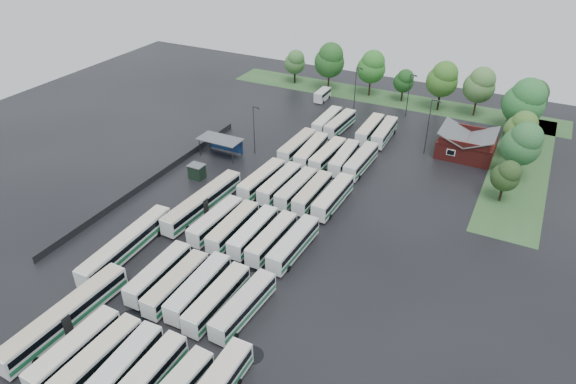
% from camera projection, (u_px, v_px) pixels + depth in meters
% --- Properties ---
extents(ground, '(160.00, 160.00, 0.00)m').
position_uv_depth(ground, '(238.00, 242.00, 74.41)').
color(ground, black).
rests_on(ground, ground).
extents(brick_building, '(10.07, 8.60, 5.39)m').
position_uv_depth(brick_building, '(466.00, 147.00, 96.61)').
color(brick_building, maroon).
rests_on(brick_building, ground).
extents(wash_shed, '(8.20, 4.20, 3.58)m').
position_uv_depth(wash_shed, '(221.00, 141.00, 96.24)').
color(wash_shed, '#2D2D30').
rests_on(wash_shed, ground).
extents(utility_hut, '(2.70, 2.20, 2.62)m').
position_uv_depth(utility_hut, '(197.00, 171.00, 89.57)').
color(utility_hut, black).
rests_on(utility_hut, ground).
extents(grass_strip_north, '(80.00, 10.00, 0.01)m').
position_uv_depth(grass_strip_north, '(388.00, 98.00, 122.84)').
color(grass_strip_north, '#2D5227').
rests_on(grass_strip_north, ground).
extents(grass_strip_east, '(10.00, 50.00, 0.01)m').
position_uv_depth(grass_strip_east, '(520.00, 167.00, 93.73)').
color(grass_strip_east, '#2D5227').
rests_on(grass_strip_east, ground).
extents(west_fence, '(0.10, 50.00, 1.20)m').
position_uv_depth(west_fence, '(153.00, 179.00, 88.78)').
color(west_fence, '#2D2D30').
rests_on(west_fence, ground).
extents(bus_r0c0, '(2.68, 11.39, 3.15)m').
position_uv_depth(bus_r0c0, '(75.00, 350.00, 55.18)').
color(bus_r0c0, silver).
rests_on(bus_r0c0, ground).
extents(bus_r0c1, '(2.68, 11.25, 3.11)m').
position_uv_depth(bus_r0c1, '(98.00, 358.00, 54.23)').
color(bus_r0c1, silver).
rests_on(bus_r0c1, ground).
extents(bus_r0c2, '(2.89, 11.40, 3.15)m').
position_uv_depth(bus_r0c2, '(121.00, 369.00, 53.00)').
color(bus_r0c2, silver).
rests_on(bus_r0c2, ground).
extents(bus_r0c3, '(2.41, 11.22, 3.12)m').
position_uv_depth(bus_r0c3, '(145.00, 379.00, 51.94)').
color(bus_r0c3, silver).
rests_on(bus_r0c3, ground).
extents(bus_r1c0, '(2.52, 11.06, 3.07)m').
position_uv_depth(bus_r1c0, '(159.00, 273.00, 65.93)').
color(bus_r1c0, silver).
rests_on(bus_r1c0, ground).
extents(bus_r1c1, '(2.45, 11.06, 3.07)m').
position_uv_depth(bus_r1c1, '(176.00, 283.00, 64.28)').
color(bus_r1c1, silver).
rests_on(bus_r1c1, ground).
extents(bus_r1c2, '(2.69, 11.44, 3.17)m').
position_uv_depth(bus_r1c2, '(199.00, 288.00, 63.56)').
color(bus_r1c2, silver).
rests_on(bus_r1c2, ground).
extents(bus_r1c3, '(2.55, 11.28, 3.13)m').
position_uv_depth(bus_r1c3, '(217.00, 299.00, 61.92)').
color(bus_r1c3, silver).
rests_on(bus_r1c3, ground).
extents(bus_r1c4, '(2.90, 11.14, 3.07)m').
position_uv_depth(bus_r1c4, '(244.00, 305.00, 60.97)').
color(bus_r1c4, silver).
rests_on(bus_r1c4, ground).
extents(bus_r2c0, '(2.80, 11.14, 3.08)m').
position_uv_depth(bus_r2c0, '(216.00, 221.00, 76.05)').
color(bus_r2c0, silver).
rests_on(bus_r2c0, ground).
extents(bus_r2c1, '(2.46, 11.15, 3.10)m').
position_uv_depth(bus_r2c1, '(233.00, 227.00, 74.72)').
color(bus_r2c1, silver).
rests_on(bus_r2c1, ground).
extents(bus_r2c2, '(2.36, 10.93, 3.04)m').
position_uv_depth(bus_r2c2, '(253.00, 232.00, 73.73)').
color(bus_r2c2, silver).
rests_on(bus_r2c2, ground).
extents(bus_r2c3, '(2.56, 11.07, 3.07)m').
position_uv_depth(bus_r2c3, '(272.00, 238.00, 72.36)').
color(bus_r2c3, silver).
rests_on(bus_r2c3, ground).
extents(bus_r2c4, '(2.73, 11.47, 3.18)m').
position_uv_depth(bus_r2c4, '(294.00, 244.00, 71.15)').
color(bus_r2c4, silver).
rests_on(bus_r2c4, ground).
extents(bus_r3c0, '(2.99, 11.60, 3.20)m').
position_uv_depth(bus_r3c0, '(262.00, 179.00, 86.29)').
color(bus_r3c0, silver).
rests_on(bus_r3c0, ground).
extents(bus_r3c1, '(2.68, 11.32, 3.14)m').
position_uv_depth(bus_r3c1, '(280.00, 183.00, 85.26)').
color(bus_r3c1, silver).
rests_on(bus_r3c1, ground).
extents(bus_r3c2, '(2.65, 11.02, 3.05)m').
position_uv_depth(bus_r3c2, '(296.00, 188.00, 84.03)').
color(bus_r3c2, silver).
rests_on(bus_r3c2, ground).
extents(bus_r3c3, '(2.39, 10.94, 3.04)m').
position_uv_depth(bus_r3c3, '(313.00, 193.00, 82.87)').
color(bus_r3c3, silver).
rests_on(bus_r3c3, ground).
extents(bus_r3c4, '(2.65, 11.54, 3.20)m').
position_uv_depth(bus_r3c4, '(333.00, 197.00, 81.67)').
color(bus_r3c4, silver).
rests_on(bus_r3c4, ground).
extents(bus_r4c0, '(2.69, 11.63, 3.22)m').
position_uv_depth(bus_r4c0, '(297.00, 146.00, 97.03)').
color(bus_r4c0, silver).
rests_on(bus_r4c0, ground).
extents(bus_r4c1, '(3.04, 11.69, 3.22)m').
position_uv_depth(bus_r4c1, '(311.00, 151.00, 95.30)').
color(bus_r4c1, silver).
rests_on(bus_r4c1, ground).
extents(bus_r4c2, '(2.80, 11.30, 3.12)m').
position_uv_depth(bus_r4c2, '(328.00, 155.00, 94.05)').
color(bus_r4c2, silver).
rests_on(bus_r4c2, ground).
extents(bus_r4c3, '(2.81, 11.07, 3.06)m').
position_uv_depth(bus_r4c3, '(344.00, 158.00, 93.14)').
color(bus_r4c3, silver).
rests_on(bus_r4c3, ground).
extents(bus_r4c4, '(2.68, 11.47, 3.18)m').
position_uv_depth(bus_r4c4, '(361.00, 161.00, 92.03)').
color(bus_r4c4, silver).
rests_on(bus_r4c4, ground).
extents(bus_r5c0, '(2.47, 11.08, 3.08)m').
position_uv_depth(bus_r5c0, '(327.00, 121.00, 107.29)').
color(bus_r5c0, silver).
rests_on(bus_r5c0, ground).
extents(bus_r5c1, '(2.85, 11.05, 3.05)m').
position_uv_depth(bus_r5c1, '(340.00, 124.00, 106.13)').
color(bus_r5c1, silver).
rests_on(bus_r5c1, ground).
extents(bus_r5c3, '(2.55, 11.39, 3.16)m').
position_uv_depth(bus_r5c3, '(370.00, 129.00, 103.61)').
color(bus_r5c3, silver).
rests_on(bus_r5c3, ground).
extents(bus_r5c4, '(2.72, 11.21, 3.10)m').
position_uv_depth(bus_r5c4, '(385.00, 132.00, 102.49)').
color(bus_r5c4, silver).
rests_on(bus_r5c4, ground).
extents(artic_bus_west_a, '(2.99, 17.24, 3.19)m').
position_uv_depth(artic_bus_west_a, '(66.00, 316.00, 59.39)').
color(artic_bus_west_a, silver).
rests_on(artic_bus_west_a, ground).
extents(artic_bus_west_b, '(3.26, 17.38, 3.21)m').
position_uv_depth(artic_bus_west_b, '(203.00, 202.00, 80.39)').
color(artic_bus_west_b, silver).
rests_on(artic_bus_west_b, ground).
extents(artic_bus_west_c, '(3.00, 17.18, 3.18)m').
position_uv_depth(artic_bus_west_c, '(127.00, 244.00, 70.99)').
color(artic_bus_west_c, silver).
rests_on(artic_bus_west_c, ground).
extents(minibus, '(2.19, 5.70, 2.48)m').
position_uv_depth(minibus, '(322.00, 95.00, 121.12)').
color(minibus, silver).
rests_on(minibus, ground).
extents(tree_north_0, '(5.25, 5.24, 8.68)m').
position_uv_depth(tree_north_0, '(295.00, 62.00, 129.05)').
color(tree_north_0, black).
rests_on(tree_north_0, ground).
extents(tree_north_1, '(7.26, 7.26, 12.02)m').
position_uv_depth(tree_north_1, '(330.00, 60.00, 123.31)').
color(tree_north_1, '#372313').
rests_on(tree_north_1, ground).
extents(tree_north_2, '(6.74, 6.74, 11.17)m').
position_uv_depth(tree_north_2, '(372.00, 67.00, 120.71)').
color(tree_north_2, black).
rests_on(tree_north_2, ground).
extents(tree_north_3, '(4.72, 4.71, 7.81)m').
position_uv_depth(tree_north_3, '(404.00, 81.00, 118.71)').
color(tree_north_3, black).
rests_on(tree_north_3, ground).
extents(tree_north_4, '(6.90, 6.90, 11.43)m').
position_uv_depth(tree_north_4, '(443.00, 79.00, 112.78)').
color(tree_north_4, black).
rests_on(tree_north_4, ground).
extents(tree_north_5, '(6.74, 6.74, 11.16)m').
position_uv_depth(tree_north_5, '(480.00, 85.00, 110.10)').
color(tree_north_5, '#362613').
rests_on(tree_north_5, ground).
extents(tree_north_6, '(6.49, 6.49, 10.74)m').
position_uv_depth(tree_north_6, '(532.00, 97.00, 104.50)').
color(tree_north_6, '#34241B').
rests_on(tree_north_6, ground).
extents(tree_east_0, '(4.55, 4.53, 7.50)m').
position_uv_depth(tree_east_0, '(507.00, 176.00, 81.26)').
color(tree_east_0, black).
rests_on(tree_east_0, ground).
extents(tree_east_1, '(6.60, 6.60, 10.93)m').
position_uv_depth(tree_east_1, '(523.00, 143.00, 86.11)').
color(tree_east_1, black).
rests_on(tree_east_1, ground).
extents(tree_east_2, '(5.80, 5.80, 9.60)m').
position_uv_depth(tree_east_2, '(521.00, 128.00, 93.35)').
color(tree_east_2, black).
rests_on(tree_east_2, ground).
extents(tree_east_3, '(7.96, 7.96, 13.18)m').
position_uv_depth(tree_east_3, '(525.00, 101.00, 98.49)').
color(tree_east_3, black).
rests_on(tree_east_3, ground).
extents(tree_east_4, '(5.93, 5.93, 9.81)m').
position_uv_depth(tree_east_4, '(518.00, 101.00, 104.40)').
color(tree_east_4, black).
rests_on(tree_east_4, ground).
extents(lamp_post_ne, '(1.68, 0.33, 10.92)m').
position_uv_depth(lamp_post_ne, '(429.00, 123.00, 95.03)').
color(lamp_post_ne, '#2D2D30').
rests_on(lamp_post_ne, ground).
extents(lamp_post_nw, '(1.47, 0.29, 9.56)m').
position_uv_depth(lamp_post_nw, '(254.00, 127.00, 95.49)').
color(lamp_post_nw, '#2D2D30').
rests_on(lamp_post_nw, ground).
extents(lamp_post_back_w, '(1.50, 0.29, 9.75)m').
position_uv_depth(lamp_post_back_w, '(356.00, 85.00, 114.19)').
color(lamp_post_back_w, '#2D2D30').
rests_on(lamp_post_back_w, ground).
extents(lamp_post_back_e, '(1.48, 0.29, 9.58)m').
position_uv_depth(lamp_post_back_e, '(409.00, 92.00, 110.65)').
color(lamp_post_back_e, '#2D2D30').
rests_on(lamp_post_back_e, ground).
extents(puddle_0, '(3.74, 3.74, 0.01)m').
position_uv_depth(puddle_0, '(131.00, 320.00, 61.19)').
color(puddle_0, black).
rests_on(puddle_0, ground).
extents(puddle_2, '(7.35, 7.35, 0.01)m').
position_uv_depth(puddle_2, '(208.00, 223.00, 78.54)').
color(puddle_2, black).
rests_on(puddle_2, ground).
extents(puddle_3, '(3.18, 3.18, 0.01)m').
position_uv_depth(puddle_3, '(253.00, 265.00, 70.00)').
color(puddle_3, black).
rests_on(puddle_3, ground).
extents(puddle_4, '(2.76, 2.76, 0.01)m').
position_uv_depth(puddle_4, '(252.00, 355.00, 56.72)').
color(puddle_4, black).
rests_on(puddle_4, ground).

